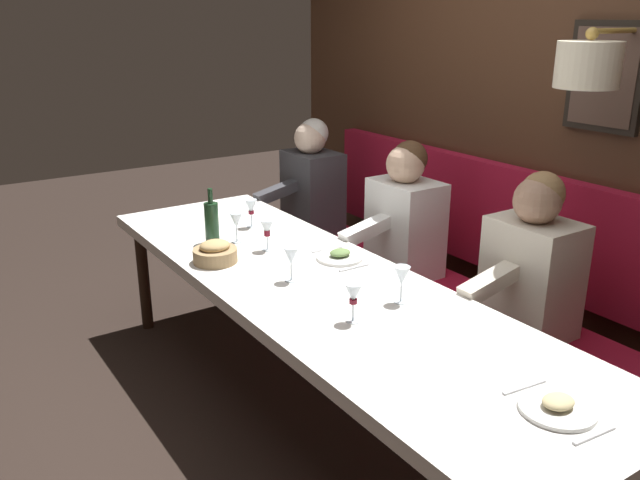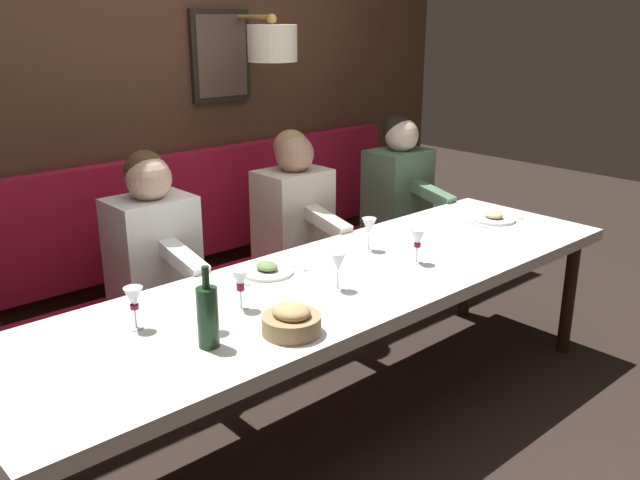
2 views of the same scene
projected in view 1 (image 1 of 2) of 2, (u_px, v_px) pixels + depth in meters
name	position (u px, v px, depth m)	size (l,w,h in m)	color
ground_plane	(319.00, 420.00, 3.25)	(12.00, 12.00, 0.00)	black
dining_table	(319.00, 294.00, 3.02)	(0.90, 3.14, 0.74)	white
banquette_bench	(452.00, 334.00, 3.64)	(0.52, 3.34, 0.45)	maroon
back_wall_panel	(543.00, 121.00, 3.56)	(0.59, 4.54, 2.90)	#422819
diner_near	(532.00, 261.00, 3.06)	(0.60, 0.40, 0.79)	beige
diner_middle	(405.00, 214.00, 3.78)	(0.60, 0.40, 0.79)	white
diner_far	(312.00, 180.00, 4.56)	(0.60, 0.40, 0.79)	#3D3D42
place_setting_0	(340.00, 256.00, 3.29)	(0.24, 0.32, 0.05)	white
place_setting_1	(558.00, 407.00, 2.03)	(0.24, 0.32, 0.05)	silver
wine_glass_0	(267.00, 229.00, 3.38)	(0.07, 0.07, 0.16)	silver
wine_glass_1	(291.00, 257.00, 2.99)	(0.07, 0.07, 0.16)	silver
wine_glass_2	(251.00, 208.00, 3.76)	(0.07, 0.07, 0.16)	silver
wine_glass_3	(402.00, 277.00, 2.77)	(0.07, 0.07, 0.16)	silver
wine_glass_4	(353.00, 295.00, 2.59)	(0.07, 0.07, 0.16)	silver
wine_glass_5	(236.00, 221.00, 3.51)	(0.07, 0.07, 0.16)	silver
wine_bottle	(212.00, 222.00, 3.50)	(0.08, 0.08, 0.30)	#19381E
bread_bowl	(215.00, 253.00, 3.24)	(0.22, 0.22, 0.12)	#9E7F56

